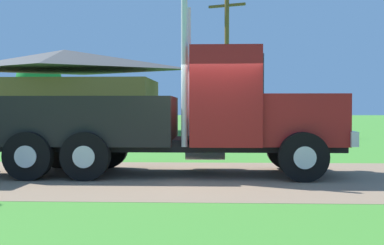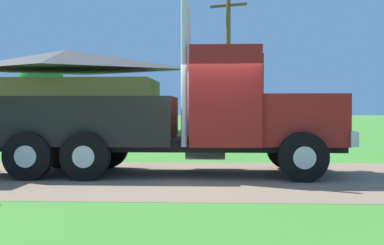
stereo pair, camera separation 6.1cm
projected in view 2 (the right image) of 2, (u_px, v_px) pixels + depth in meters
ground_plane at (204, 177)px, 11.04m from camera, size 200.00×200.00×0.00m
dirt_track at (204, 177)px, 11.04m from camera, size 120.00×5.96×0.01m
truck_foreground_white at (177, 119)px, 11.57m from camera, size 8.08×2.61×4.09m
shed_building at (67, 92)px, 32.37m from camera, size 12.22×6.95×5.40m
utility_pole_near at (228, 61)px, 28.15m from camera, size 2.10×0.92×8.03m
tree_mid at (41, 81)px, 47.00m from camera, size 4.24×4.24×6.53m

